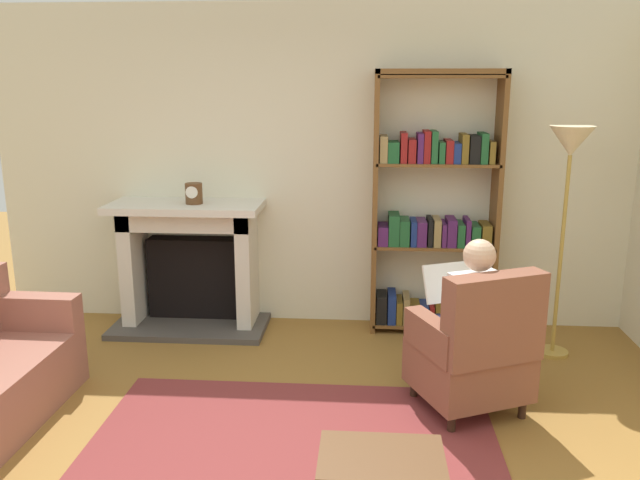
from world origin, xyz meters
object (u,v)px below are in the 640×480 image
at_px(seated_reader, 467,315).
at_px(floor_lamp, 569,163).
at_px(fireplace, 191,260).
at_px(armchair_reading, 475,350).
at_px(side_table, 381,470).
at_px(bookshelf, 434,214).
at_px(mantel_clock, 194,193).

bearing_deg(seated_reader, floor_lamp, -157.54).
bearing_deg(fireplace, armchair_reading, -32.37).
bearing_deg(side_table, fireplace, 120.65).
distance_m(bookshelf, side_table, 2.82).
relative_size(mantel_clock, side_table, 0.30).
relative_size(armchair_reading, seated_reader, 0.85).
relative_size(seated_reader, floor_lamp, 0.65).
height_order(bookshelf, side_table, bookshelf).
xyz_separation_m(armchair_reading, side_table, (-0.61, -1.28, -0.04)).
bearing_deg(bookshelf, mantel_clock, -176.04).
distance_m(bookshelf, armchair_reading, 1.55).
height_order(fireplace, floor_lamp, floor_lamp).
xyz_separation_m(bookshelf, seated_reader, (0.10, -1.32, -0.39)).
relative_size(fireplace, floor_lamp, 0.74).
xyz_separation_m(mantel_clock, armchair_reading, (2.11, -1.29, -0.75)).
bearing_deg(bookshelf, side_table, -99.72).
xyz_separation_m(mantel_clock, seated_reader, (2.06, -1.18, -0.56)).
distance_m(mantel_clock, seated_reader, 2.44).
distance_m(seated_reader, side_table, 1.51).
bearing_deg(armchair_reading, fireplace, -56.65).
bearing_deg(bookshelf, floor_lamp, -26.53).
distance_m(fireplace, armchair_reading, 2.60).
distance_m(mantel_clock, bookshelf, 1.98).
relative_size(bookshelf, armchair_reading, 2.23).
xyz_separation_m(mantel_clock, floor_lamp, (2.88, -0.32, 0.32)).
bearing_deg(seated_reader, side_table, 43.66).
bearing_deg(fireplace, seated_reader, -30.89).
xyz_separation_m(bookshelf, floor_lamp, (0.91, -0.46, 0.48)).
xyz_separation_m(seated_reader, floor_lamp, (0.81, 0.86, 0.87)).
xyz_separation_m(mantel_clock, side_table, (1.50, -2.57, -0.79)).
height_order(seated_reader, side_table, seated_reader).
bearing_deg(seated_reader, bookshelf, -110.01).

